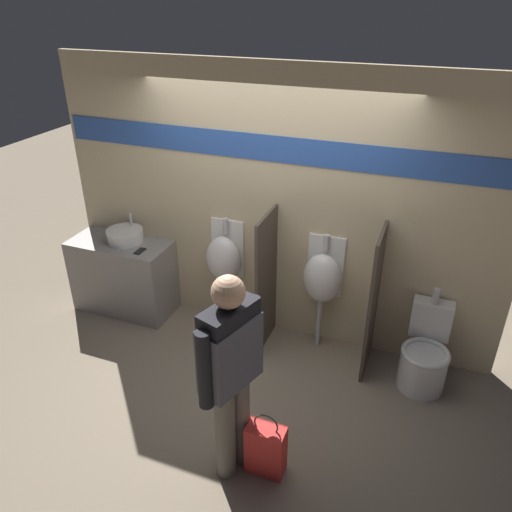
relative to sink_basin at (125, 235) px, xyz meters
name	(u,v)px	position (x,y,z in m)	size (l,w,h in m)	color
ground_plane	(250,357)	(1.57, -0.36, -0.90)	(16.00, 16.00, 0.00)	gray
display_wall	(272,208)	(1.57, 0.24, 0.46)	(4.44, 0.07, 2.70)	beige
sink_counter	(124,276)	(-0.05, -0.05, -0.48)	(1.09, 0.52, 0.83)	gray
sink_basin	(125,235)	(0.00, 0.00, 0.00)	(0.39, 0.39, 0.27)	white
cell_phone	(140,251)	(0.28, -0.16, -0.06)	(0.07, 0.14, 0.01)	black
divider_near_counter	(266,282)	(1.63, -0.06, -0.19)	(0.03, 0.54, 1.42)	#4C4238
divider_mid	(373,303)	(2.66, -0.06, -0.19)	(0.03, 0.54, 1.42)	#4C4238
urinal_near_counter	(224,259)	(1.11, 0.09, -0.11)	(0.37, 0.25, 1.21)	silver
urinal_far	(322,278)	(2.14, 0.09, -0.11)	(0.37, 0.25, 1.21)	silver
toilet	(424,357)	(3.18, -0.11, -0.61)	(0.43, 0.59, 0.89)	white
person_in_vest	(231,366)	(1.93, -1.58, 0.08)	(0.34, 0.56, 1.68)	#666056
shopping_bag	(266,449)	(2.17, -1.53, -0.68)	(0.29, 0.16, 0.56)	red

